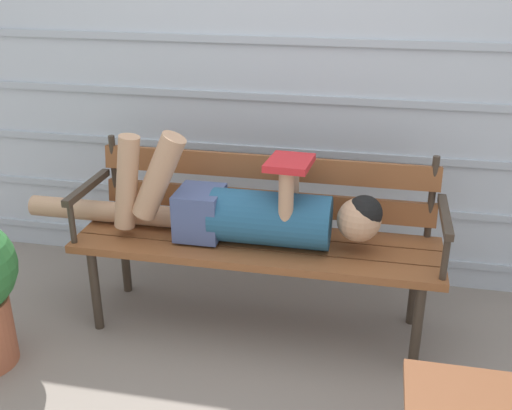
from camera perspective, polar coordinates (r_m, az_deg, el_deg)
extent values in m
plane|color=gray|center=(2.86, -0.54, -12.59)|extent=(12.00, 12.00, 0.00)
cube|color=#B2BCC6|center=(3.08, 2.30, 12.71)|extent=(4.63, 0.06, 2.23)
cube|color=#A3ADB7|center=(3.36, 1.94, -3.94)|extent=(4.63, 0.02, 0.04)
cube|color=#A3ADB7|center=(3.25, 2.00, 0.44)|extent=(4.63, 0.02, 0.04)
cube|color=#A3ADB7|center=(3.15, 2.08, 5.11)|extent=(4.63, 0.02, 0.04)
cube|color=#A3ADB7|center=(3.07, 2.15, 10.05)|extent=(4.63, 0.02, 0.04)
cube|color=#A3ADB7|center=(3.02, 2.23, 15.19)|extent=(4.63, 0.02, 0.04)
cube|color=brown|center=(2.62, -0.66, -5.24)|extent=(1.65, 0.14, 0.04)
cube|color=brown|center=(2.75, 0.00, -3.80)|extent=(1.65, 0.14, 0.04)
cube|color=brown|center=(2.88, 0.60, -2.49)|extent=(1.65, 0.14, 0.04)
cube|color=brown|center=(2.89, 0.88, 0.30)|extent=(1.58, 0.05, 0.11)
cube|color=brown|center=(2.82, 0.90, 3.58)|extent=(1.58, 0.05, 0.11)
cylinder|color=#382D23|center=(3.08, -13.13, 2.92)|extent=(0.03, 0.03, 0.39)
cylinder|color=#382D23|center=(2.82, 16.19, 0.70)|extent=(0.03, 0.03, 0.39)
cylinder|color=#382D23|center=(2.93, -14.86, -7.73)|extent=(0.04, 0.04, 0.41)
cylinder|color=#382D23|center=(2.67, 14.89, -11.02)|extent=(0.04, 0.04, 0.41)
cylinder|color=#382D23|center=(3.20, -12.21, -4.68)|extent=(0.04, 0.04, 0.41)
cylinder|color=#382D23|center=(2.97, 14.67, -7.32)|extent=(0.04, 0.04, 0.41)
cube|color=#382D23|center=(2.91, -15.59, 1.63)|extent=(0.04, 0.42, 0.03)
cylinder|color=#382D23|center=(2.81, -16.92, -1.54)|extent=(0.03, 0.03, 0.20)
cube|color=#382D23|center=(2.62, 17.35, -1.01)|extent=(0.04, 0.42, 0.03)
cylinder|color=#382D23|center=(2.51, 17.37, -4.67)|extent=(0.03, 0.03, 0.20)
cylinder|color=#23567A|center=(2.67, 1.38, -1.29)|extent=(0.53, 0.24, 0.24)
cube|color=#475684|center=(2.75, -5.27, -0.71)|extent=(0.20, 0.23, 0.22)
sphere|color=tan|center=(2.63, 9.65, -1.39)|extent=(0.19, 0.19, 0.19)
sphere|color=black|center=(2.61, 10.13, -0.76)|extent=(0.16, 0.16, 0.16)
cylinder|color=tan|center=(2.68, -9.15, 2.67)|extent=(0.27, 0.11, 0.41)
cylinder|color=tan|center=(2.74, -12.03, 2.09)|extent=(0.15, 0.09, 0.44)
cylinder|color=tan|center=(2.99, -13.67, -0.62)|extent=(0.79, 0.10, 0.10)
cylinder|color=tan|center=(2.54, 2.84, 0.40)|extent=(0.06, 0.06, 0.25)
cylinder|color=tan|center=(2.69, 3.38, 1.70)|extent=(0.06, 0.06, 0.25)
cube|color=red|center=(2.56, 3.18, 3.98)|extent=(0.19, 0.26, 0.04)
cube|color=brown|center=(2.14, 19.92, -16.86)|extent=(0.44, 0.30, 0.03)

